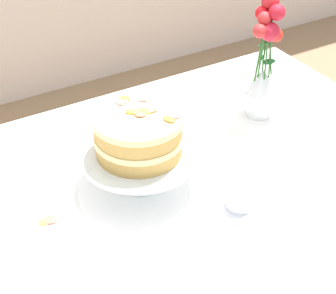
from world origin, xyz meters
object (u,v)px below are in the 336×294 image
at_px(cake_stand, 140,157).
at_px(flower_vase, 264,68).
at_px(layer_cake, 139,133).
at_px(teacup, 240,200).
at_px(dining_table, 189,217).

relative_size(cake_stand, flower_vase, 0.79).
bearing_deg(layer_cake, teacup, -50.63).
distance_m(dining_table, layer_cake, 0.28).
relative_size(dining_table, cake_stand, 4.83).
height_order(dining_table, flower_vase, flower_vase).
xyz_separation_m(layer_cake, teacup, (0.16, -0.20, -0.13)).
distance_m(dining_table, cake_stand, 0.21).
bearing_deg(teacup, dining_table, 120.99).
bearing_deg(dining_table, flower_vase, 27.92).
relative_size(layer_cake, flower_vase, 0.59).
height_order(layer_cake, flower_vase, flower_vase).
distance_m(layer_cake, flower_vase, 0.47).
xyz_separation_m(cake_stand, flower_vase, (0.46, 0.11, 0.07)).
distance_m(cake_stand, layer_cake, 0.07).
xyz_separation_m(layer_cake, flower_vase, (0.46, 0.11, 0.00)).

